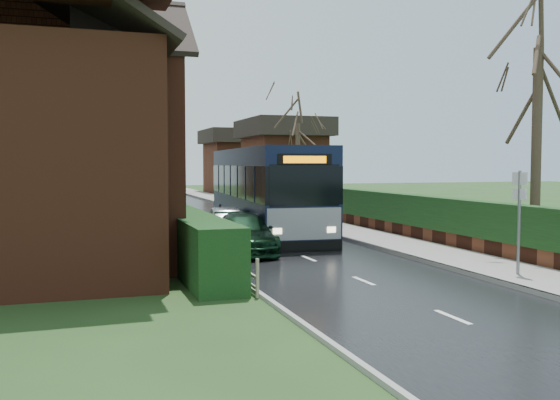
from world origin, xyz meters
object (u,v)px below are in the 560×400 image
object	(u,v)px
car_silver	(227,224)
bus_stop_sign	(519,208)
bus	(265,192)
car_green	(244,234)
brick_house	(17,121)

from	to	relation	value
car_silver	bus_stop_sign	world-z (taller)	bus_stop_sign
bus	car_silver	xyz separation A→B (m)	(-2.30, -2.47, -1.10)
car_green	bus_stop_sign	distance (m)	9.04
brick_house	car_green	world-z (taller)	brick_house
brick_house	bus	bearing A→B (deg)	25.78
car_silver	car_green	bearing A→B (deg)	-82.54
brick_house	car_green	distance (m)	8.08
car_green	bus_stop_sign	xyz separation A→B (m)	(5.60, -6.99, 1.24)
bus	bus_stop_sign	bearing A→B (deg)	-71.50
brick_house	bus	world-z (taller)	brick_house
brick_house	car_silver	bearing A→B (deg)	16.40
brick_house	bus	xyz separation A→B (m)	(9.53, 4.60, -2.55)
bus	car_silver	distance (m)	3.55
car_silver	car_green	world-z (taller)	car_silver
car_silver	bus_stop_sign	distance (m)	11.38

